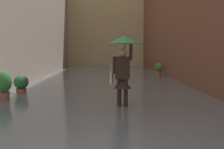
# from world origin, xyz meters

# --- Properties ---
(ground_plane) EXTENTS (71.64, 71.64, 0.00)m
(ground_plane) POSITION_xyz_m (0.00, -14.33, 0.00)
(ground_plane) COLOR slate
(flood_water) EXTENTS (8.00, 34.65, 0.08)m
(flood_water) POSITION_xyz_m (0.00, -14.33, 0.04)
(flood_water) COLOR slate
(flood_water) RESTS_ON ground_plane
(building_facade_far) EXTENTS (10.80, 1.80, 12.01)m
(building_facade_far) POSITION_xyz_m (0.00, -29.55, 6.01)
(building_facade_far) COLOR tan
(building_facade_far) RESTS_ON ground_plane
(person_wading) EXTENTS (0.96, 0.96, 2.12)m
(person_wading) POSITION_xyz_m (-0.50, -6.22, 1.45)
(person_wading) COLOR #2D2319
(person_wading) RESTS_ON ground_plane
(potted_plant_far_left) EXTENTS (0.47, 0.47, 0.87)m
(potted_plant_far_left) POSITION_xyz_m (-3.22, -16.88, 0.50)
(potted_plant_far_left) COLOR #9E563D
(potted_plant_far_left) RESTS_ON ground_plane
(potted_plant_mid_right) EXTENTS (0.46, 0.46, 1.00)m
(potted_plant_mid_right) POSITION_xyz_m (3.15, -7.31, 0.56)
(potted_plant_mid_right) COLOR brown
(potted_plant_mid_right) RESTS_ON ground_plane
(potted_plant_near_right) EXTENTS (0.53, 0.53, 0.73)m
(potted_plant_near_right) POSITION_xyz_m (3.07, -9.02, 0.41)
(potted_plant_near_right) COLOR #9E563D
(potted_plant_near_right) RESTS_ON ground_plane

